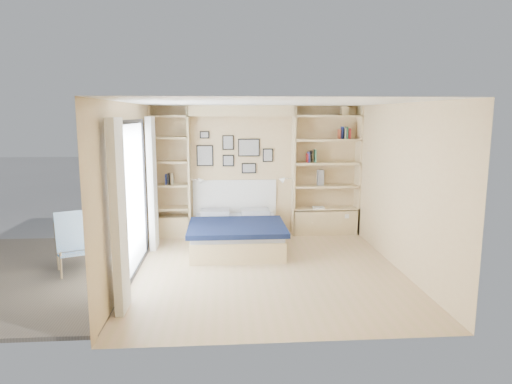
{
  "coord_description": "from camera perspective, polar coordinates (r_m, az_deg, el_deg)",
  "views": [
    {
      "loc": [
        -0.66,
        -6.61,
        2.33
      ],
      "look_at": [
        -0.11,
        0.9,
        1.05
      ],
      "focal_mm": 32.0,
      "sensor_mm": 36.0,
      "label": 1
    }
  ],
  "objects": [
    {
      "name": "reading_lamps",
      "position": [
        8.7,
        -1.79,
        1.52
      ],
      "size": [
        1.92,
        0.12,
        0.15
      ],
      "color": "silver",
      "rests_on": "ground"
    },
    {
      "name": "ground",
      "position": [
        7.04,
        1.43,
        -9.7
      ],
      "size": [
        4.5,
        4.5,
        0.0
      ],
      "primitive_type": "plane",
      "color": "tan",
      "rests_on": "ground"
    },
    {
      "name": "room_shell",
      "position": [
        8.23,
        -2.25,
        0.88
      ],
      "size": [
        4.5,
        4.5,
        4.5
      ],
      "color": "#D8BA84",
      "rests_on": "ground"
    },
    {
      "name": "deck",
      "position": [
        7.6,
        -27.11,
        -9.31
      ],
      "size": [
        3.2,
        4.0,
        0.05
      ],
      "primitive_type": "cube",
      "color": "#716353",
      "rests_on": "ground"
    },
    {
      "name": "shelf_decor",
      "position": [
        8.87,
        7.17,
        5.46
      ],
      "size": [
        3.54,
        0.23,
        2.03
      ],
      "color": "#A51E1E",
      "rests_on": "ground"
    },
    {
      "name": "photo_gallery",
      "position": [
        8.86,
        -2.85,
        4.94
      ],
      "size": [
        1.48,
        0.02,
        0.82
      ],
      "color": "black",
      "rests_on": "ground"
    },
    {
      "name": "bed",
      "position": [
        8.11,
        -2.47,
        -5.11
      ],
      "size": [
        1.63,
        2.02,
        1.07
      ],
      "color": "beige",
      "rests_on": "ground"
    },
    {
      "name": "deck_chair",
      "position": [
        7.42,
        -21.68,
        -5.94
      ],
      "size": [
        0.83,
        1.01,
        0.88
      ],
      "rotation": [
        0.0,
        0.0,
        0.41
      ],
      "color": "tan",
      "rests_on": "ground"
    }
  ]
}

